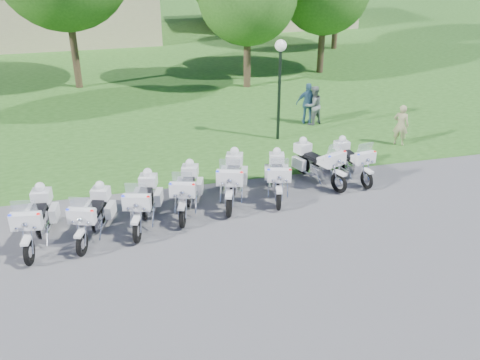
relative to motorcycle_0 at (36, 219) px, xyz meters
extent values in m
plane|color=#5D5D62|center=(4.93, -0.70, -0.72)|extent=(100.00, 100.00, 0.00)
cube|color=#2A571B|center=(4.93, 26.30, -0.71)|extent=(100.00, 48.00, 0.01)
torus|color=black|center=(-0.14, -1.05, -0.36)|extent=(0.23, 0.73, 0.72)
torus|color=black|center=(0.10, 0.76, -0.36)|extent=(0.23, 0.73, 0.72)
cube|color=white|center=(-0.15, -1.07, 0.01)|extent=(0.25, 0.49, 0.08)
cube|color=white|center=(-0.11, -0.81, 0.41)|extent=(0.80, 0.36, 0.43)
cube|color=silver|center=(-0.10, -0.74, 0.79)|extent=(0.61, 0.21, 0.40)
sphere|color=red|center=(0.22, -0.92, 0.62)|extent=(0.10, 0.10, 0.10)
sphere|color=#1426E5|center=(-0.46, -0.83, 0.62)|extent=(0.10, 0.10, 0.10)
cube|color=silver|center=(-0.02, -0.13, -0.23)|extent=(0.44, 0.64, 0.36)
cube|color=white|center=(-0.05, -0.38, 0.14)|extent=(0.42, 0.60, 0.24)
cube|color=black|center=(0.03, 0.19, 0.12)|extent=(0.45, 0.71, 0.13)
cube|color=white|center=(0.40, 0.55, -0.18)|extent=(0.27, 0.58, 0.39)
cube|color=white|center=(-0.24, 0.64, -0.18)|extent=(0.27, 0.58, 0.39)
cube|color=white|center=(0.11, 0.79, 0.27)|extent=(0.57, 0.49, 0.34)
sphere|color=white|center=(0.11, 0.79, 0.55)|extent=(0.28, 0.28, 0.28)
torus|color=black|center=(1.16, -0.96, -0.39)|extent=(0.34, 0.68, 0.67)
torus|color=black|center=(1.70, 0.65, -0.39)|extent=(0.34, 0.68, 0.67)
cube|color=white|center=(1.15, -0.97, -0.04)|extent=(0.31, 0.47, 0.07)
cube|color=white|center=(1.23, -0.74, 0.33)|extent=(0.76, 0.46, 0.40)
cube|color=silver|center=(1.25, -0.68, 0.68)|extent=(0.57, 0.30, 0.38)
sphere|color=red|center=(1.51, -0.90, 0.52)|extent=(0.09, 0.09, 0.09)
sphere|color=#1426E5|center=(0.91, -0.69, 0.52)|extent=(0.09, 0.09, 0.09)
cube|color=silver|center=(1.44, -0.13, -0.27)|extent=(0.50, 0.64, 0.34)
cube|color=white|center=(1.36, -0.36, 0.08)|extent=(0.47, 0.60, 0.22)
cube|color=black|center=(1.53, 0.15, 0.06)|extent=(0.52, 0.70, 0.12)
cube|color=white|center=(1.94, 0.41, -0.22)|extent=(0.34, 0.55, 0.36)
cube|color=white|center=(1.37, 0.61, -0.22)|extent=(0.34, 0.55, 0.36)
cube|color=white|center=(1.71, 0.68, 0.20)|extent=(0.58, 0.53, 0.32)
sphere|color=white|center=(1.71, 0.68, 0.46)|extent=(0.26, 0.26, 0.26)
torus|color=black|center=(2.60, -0.67, -0.37)|extent=(0.32, 0.71, 0.70)
torus|color=black|center=(3.09, 1.05, -0.37)|extent=(0.32, 0.71, 0.70)
cube|color=white|center=(2.60, -0.69, 0.00)|extent=(0.31, 0.50, 0.07)
cube|color=white|center=(2.67, -0.44, 0.39)|extent=(0.80, 0.45, 0.42)
cube|color=silver|center=(2.69, -0.38, 0.75)|extent=(0.60, 0.28, 0.39)
sphere|color=red|center=(2.98, -0.59, 0.59)|extent=(0.09, 0.09, 0.09)
sphere|color=#1426E5|center=(2.33, -0.41, 0.59)|extent=(0.09, 0.09, 0.09)
cube|color=silver|center=(2.85, 0.21, -0.24)|extent=(0.50, 0.66, 0.36)
cube|color=white|center=(2.78, -0.03, 0.12)|extent=(0.47, 0.62, 0.23)
cube|color=black|center=(2.94, 0.51, 0.10)|extent=(0.52, 0.72, 0.13)
cube|color=white|center=(3.35, 0.81, -0.19)|extent=(0.33, 0.58, 0.38)
cube|color=white|center=(2.74, 0.98, -0.19)|extent=(0.33, 0.58, 0.38)
cube|color=white|center=(3.10, 1.08, 0.25)|extent=(0.60, 0.54, 0.34)
sphere|color=white|center=(3.10, 1.08, 0.52)|extent=(0.27, 0.27, 0.27)
torus|color=black|center=(3.92, -0.18, -0.38)|extent=(0.32, 0.69, 0.69)
torus|color=black|center=(4.41, 1.49, -0.38)|extent=(0.32, 0.69, 0.69)
cube|color=white|center=(3.91, -0.20, -0.02)|extent=(0.30, 0.48, 0.07)
cube|color=white|center=(3.98, 0.04, 0.36)|extent=(0.78, 0.45, 0.41)
cube|color=silver|center=(4.00, 0.10, 0.72)|extent=(0.58, 0.28, 0.38)
sphere|color=red|center=(4.28, -0.11, 0.55)|extent=(0.09, 0.09, 0.09)
sphere|color=#1426E5|center=(3.65, 0.08, 0.55)|extent=(0.09, 0.09, 0.09)
cube|color=silver|center=(4.17, 0.67, -0.26)|extent=(0.50, 0.65, 0.35)
cube|color=white|center=(4.10, 0.44, 0.10)|extent=(0.47, 0.60, 0.22)
cube|color=black|center=(4.26, 0.97, 0.08)|extent=(0.51, 0.71, 0.12)
cube|color=white|center=(4.66, 1.25, -0.20)|extent=(0.33, 0.56, 0.37)
cube|color=white|center=(4.07, 1.43, -0.20)|extent=(0.33, 0.56, 0.37)
cube|color=white|center=(4.42, 1.51, 0.23)|extent=(0.59, 0.53, 0.33)
sphere|color=white|center=(4.42, 1.51, 0.49)|extent=(0.27, 0.27, 0.27)
torus|color=black|center=(5.34, 0.09, -0.36)|extent=(0.36, 0.74, 0.73)
torus|color=black|center=(5.92, 1.86, -0.36)|extent=(0.36, 0.74, 0.73)
cube|color=white|center=(5.33, 0.07, 0.03)|extent=(0.34, 0.52, 0.08)
cube|color=white|center=(5.42, 0.33, 0.43)|extent=(0.83, 0.49, 0.44)
cube|color=silver|center=(5.44, 0.40, 0.81)|extent=(0.62, 0.32, 0.41)
sphere|color=red|center=(5.73, 0.16, 0.64)|extent=(0.10, 0.10, 0.10)
sphere|color=#1426E5|center=(5.07, 0.38, 0.64)|extent=(0.10, 0.10, 0.10)
cube|color=silver|center=(5.63, 1.00, -0.22)|extent=(0.54, 0.70, 0.37)
cube|color=white|center=(5.55, 0.75, 0.16)|extent=(0.51, 0.65, 0.24)
cube|color=black|center=(5.74, 1.31, 0.14)|extent=(0.56, 0.76, 0.13)
cube|color=white|center=(6.18, 1.60, -0.17)|extent=(0.36, 0.60, 0.39)
cube|color=white|center=(5.55, 1.80, -0.17)|extent=(0.36, 0.60, 0.39)
cube|color=white|center=(5.93, 1.89, 0.29)|extent=(0.63, 0.58, 0.35)
sphere|color=white|center=(5.93, 1.89, 0.57)|extent=(0.28, 0.28, 0.28)
torus|color=black|center=(6.88, 0.14, -0.39)|extent=(0.29, 0.68, 0.67)
torus|color=black|center=(7.31, 1.78, -0.39)|extent=(0.29, 0.68, 0.67)
cube|color=white|center=(6.88, 0.12, -0.04)|extent=(0.28, 0.47, 0.07)
cube|color=white|center=(6.94, 0.36, 0.33)|extent=(0.76, 0.41, 0.40)
cube|color=silver|center=(6.96, 0.42, 0.68)|extent=(0.57, 0.26, 0.38)
sphere|color=red|center=(7.23, 0.22, 0.52)|extent=(0.09, 0.09, 0.09)
sphere|color=#1426E5|center=(6.62, 0.38, 0.52)|extent=(0.09, 0.09, 0.09)
cube|color=silver|center=(7.10, 0.98, -0.27)|extent=(0.47, 0.63, 0.34)
cube|color=white|center=(7.04, 0.74, 0.08)|extent=(0.44, 0.58, 0.22)
cube|color=black|center=(7.18, 1.27, 0.06)|extent=(0.48, 0.68, 0.12)
cube|color=white|center=(7.56, 1.56, -0.22)|extent=(0.30, 0.55, 0.36)
cube|color=white|center=(6.98, 1.71, -0.22)|extent=(0.30, 0.55, 0.36)
cube|color=white|center=(7.32, 1.81, 0.20)|extent=(0.56, 0.51, 0.32)
sphere|color=white|center=(7.32, 1.81, 0.46)|extent=(0.26, 0.26, 0.26)
torus|color=black|center=(9.09, 0.74, -0.38)|extent=(0.38, 0.69, 0.69)
torus|color=black|center=(8.44, 2.36, -0.38)|extent=(0.38, 0.69, 0.69)
cube|color=white|center=(9.10, 0.72, -0.02)|extent=(0.34, 0.49, 0.07)
cube|color=white|center=(9.00, 0.96, 0.36)|extent=(0.78, 0.51, 0.41)
cube|color=silver|center=(8.98, 1.02, 0.72)|extent=(0.58, 0.33, 0.39)
sphere|color=red|center=(9.33, 1.03, 0.56)|extent=(0.09, 0.09, 0.09)
sphere|color=#1426E5|center=(8.72, 0.78, 0.56)|extent=(0.09, 0.09, 0.09)
cube|color=silver|center=(8.76, 1.57, -0.25)|extent=(0.54, 0.66, 0.35)
cube|color=white|center=(8.85, 1.34, 0.11)|extent=(0.50, 0.62, 0.23)
cube|color=black|center=(8.64, 1.86, 0.09)|extent=(0.56, 0.72, 0.12)
cube|color=white|center=(8.78, 2.33, -0.20)|extent=(0.37, 0.56, 0.37)
cube|color=white|center=(8.21, 2.10, -0.20)|extent=(0.37, 0.56, 0.37)
cube|color=white|center=(8.43, 2.39, 0.23)|extent=(0.61, 0.57, 0.33)
sphere|color=white|center=(8.43, 2.39, 0.50)|extent=(0.27, 0.27, 0.27)
torus|color=black|center=(10.08, 0.79, -0.40)|extent=(0.21, 0.65, 0.64)
torus|color=black|center=(9.87, 2.39, -0.40)|extent=(0.21, 0.65, 0.64)
cube|color=white|center=(10.09, 0.77, -0.07)|extent=(0.22, 0.44, 0.07)
cube|color=white|center=(10.06, 1.00, 0.28)|extent=(0.71, 0.32, 0.38)
cube|color=silver|center=(10.05, 1.06, 0.62)|extent=(0.54, 0.18, 0.36)
sphere|color=red|center=(10.37, 0.99, 0.46)|extent=(0.09, 0.09, 0.09)
sphere|color=#1426E5|center=(9.76, 0.91, 0.46)|extent=(0.09, 0.09, 0.09)
cube|color=silver|center=(9.98, 1.61, -0.29)|extent=(0.39, 0.57, 0.32)
cube|color=white|center=(10.01, 1.38, 0.05)|extent=(0.37, 0.53, 0.21)
cube|color=black|center=(9.94, 1.89, 0.03)|extent=(0.40, 0.63, 0.11)
cube|color=white|center=(10.18, 2.28, -0.24)|extent=(0.23, 0.51, 0.34)
cube|color=white|center=(9.61, 2.21, -0.24)|extent=(0.23, 0.51, 0.34)
cube|color=white|center=(9.87, 2.42, 0.16)|extent=(0.50, 0.44, 0.30)
sphere|color=white|center=(9.87, 2.42, 0.41)|extent=(0.25, 0.25, 0.25)
cylinder|color=black|center=(8.55, 5.56, 1.06)|extent=(0.12, 0.12, 3.56)
sphere|color=white|center=(8.55, 5.56, 3.00)|extent=(0.44, 0.44, 0.44)
cylinder|color=#38281C|center=(0.68, 14.77, 1.53)|extent=(0.36, 0.36, 4.48)
cylinder|color=#38281C|center=(9.15, 12.83, 0.96)|extent=(0.36, 0.36, 3.36)
cylinder|color=#38281C|center=(13.85, 14.57, 0.93)|extent=(0.36, 0.36, 3.29)
cylinder|color=#38281C|center=(16.94, 19.93, 1.19)|extent=(0.36, 0.36, 3.82)
cube|color=tan|center=(-1.07, 27.30, 1.08)|extent=(14.00, 8.00, 3.60)
cube|color=tan|center=(15.93, 29.30, 1.08)|extent=(11.00, 7.00, 3.60)
imported|color=tan|center=(12.95, 3.90, 0.09)|extent=(0.70, 0.66, 1.60)
imported|color=slate|center=(10.48, 6.81, 0.12)|extent=(0.97, 0.86, 1.66)
imported|color=#356281|center=(10.31, 6.98, 0.16)|extent=(1.10, 0.68, 1.75)
camera|label=1|loc=(2.39, -13.34, 7.36)|focal=40.00mm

